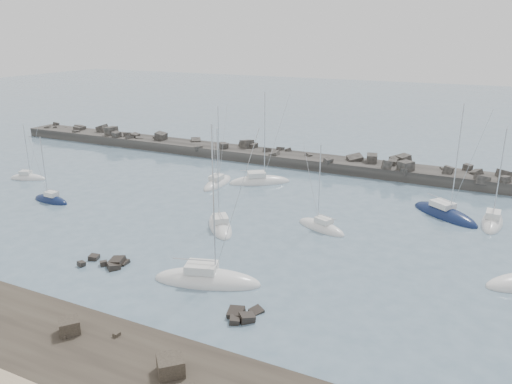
{
  "coord_description": "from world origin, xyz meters",
  "views": [
    {
      "loc": [
        30.86,
        -43.6,
        23.2
      ],
      "look_at": [
        3.69,
        12.0,
        3.03
      ],
      "focal_mm": 35.0,
      "sensor_mm": 36.0,
      "label": 1
    }
  ],
  "objects_px": {
    "sailboat_5": "(207,281)",
    "sailboat_1": "(51,200)",
    "sailboat_4": "(220,226)",
    "sailboat_6": "(445,215)",
    "sailboat_8": "(492,223)",
    "sailboat_7": "(321,228)",
    "sailboat_2": "(218,184)",
    "sailboat_3": "(259,182)",
    "sailboat_0": "(28,178)"
  },
  "relations": [
    {
      "from": "sailboat_6",
      "to": "sailboat_7",
      "type": "height_order",
      "value": "sailboat_6"
    },
    {
      "from": "sailboat_2",
      "to": "sailboat_7",
      "type": "height_order",
      "value": "sailboat_2"
    },
    {
      "from": "sailboat_5",
      "to": "sailboat_3",
      "type": "bearing_deg",
      "value": 106.9
    },
    {
      "from": "sailboat_7",
      "to": "sailboat_5",
      "type": "bearing_deg",
      "value": -107.15
    },
    {
      "from": "sailboat_1",
      "to": "sailboat_3",
      "type": "relative_size",
      "value": 0.66
    },
    {
      "from": "sailboat_3",
      "to": "sailboat_6",
      "type": "height_order",
      "value": "sailboat_6"
    },
    {
      "from": "sailboat_5",
      "to": "sailboat_0",
      "type": "bearing_deg",
      "value": 159.02
    },
    {
      "from": "sailboat_6",
      "to": "sailboat_7",
      "type": "distance_m",
      "value": 17.27
    },
    {
      "from": "sailboat_2",
      "to": "sailboat_6",
      "type": "xyz_separation_m",
      "value": [
        33.76,
        0.9,
        0.01
      ]
    },
    {
      "from": "sailboat_3",
      "to": "sailboat_4",
      "type": "xyz_separation_m",
      "value": [
        3.8,
        -19.08,
        -0.0
      ]
    },
    {
      "from": "sailboat_0",
      "to": "sailboat_3",
      "type": "xyz_separation_m",
      "value": [
        34.86,
        14.68,
        0.01
      ]
    },
    {
      "from": "sailboat_1",
      "to": "sailboat_2",
      "type": "distance_m",
      "value": 24.5
    },
    {
      "from": "sailboat_6",
      "to": "sailboat_8",
      "type": "bearing_deg",
      "value": -2.86
    },
    {
      "from": "sailboat_7",
      "to": "sailboat_8",
      "type": "xyz_separation_m",
      "value": [
        18.73,
        11.02,
        0.02
      ]
    },
    {
      "from": "sailboat_1",
      "to": "sailboat_7",
      "type": "height_order",
      "value": "sailboat_7"
    },
    {
      "from": "sailboat_0",
      "to": "sailboat_4",
      "type": "relative_size",
      "value": 0.73
    },
    {
      "from": "sailboat_0",
      "to": "sailboat_8",
      "type": "height_order",
      "value": "sailboat_8"
    },
    {
      "from": "sailboat_7",
      "to": "sailboat_8",
      "type": "bearing_deg",
      "value": 30.47
    },
    {
      "from": "sailboat_6",
      "to": "sailboat_0",
      "type": "bearing_deg",
      "value": -169.22
    },
    {
      "from": "sailboat_2",
      "to": "sailboat_6",
      "type": "relative_size",
      "value": 0.83
    },
    {
      "from": "sailboat_4",
      "to": "sailboat_5",
      "type": "distance_m",
      "value": 13.95
    },
    {
      "from": "sailboat_1",
      "to": "sailboat_4",
      "type": "height_order",
      "value": "sailboat_4"
    },
    {
      "from": "sailboat_5",
      "to": "sailboat_7",
      "type": "relative_size",
      "value": 1.47
    },
    {
      "from": "sailboat_0",
      "to": "sailboat_2",
      "type": "distance_m",
      "value": 31.31
    },
    {
      "from": "sailboat_3",
      "to": "sailboat_2",
      "type": "bearing_deg",
      "value": -147.39
    },
    {
      "from": "sailboat_1",
      "to": "sailboat_3",
      "type": "height_order",
      "value": "sailboat_3"
    },
    {
      "from": "sailboat_5",
      "to": "sailboat_7",
      "type": "bearing_deg",
      "value": 72.85
    },
    {
      "from": "sailboat_2",
      "to": "sailboat_3",
      "type": "distance_m",
      "value": 6.63
    },
    {
      "from": "sailboat_5",
      "to": "sailboat_1",
      "type": "bearing_deg",
      "value": 161.78
    },
    {
      "from": "sailboat_8",
      "to": "sailboat_3",
      "type": "bearing_deg",
      "value": 175.01
    },
    {
      "from": "sailboat_2",
      "to": "sailboat_7",
      "type": "xyz_separation_m",
      "value": [
        20.71,
        -10.4,
        0.0
      ]
    },
    {
      "from": "sailboat_2",
      "to": "sailboat_3",
      "type": "height_order",
      "value": "sailboat_3"
    },
    {
      "from": "sailboat_1",
      "to": "sailboat_2",
      "type": "bearing_deg",
      "value": 45.63
    },
    {
      "from": "sailboat_7",
      "to": "sailboat_4",
      "type": "bearing_deg",
      "value": -155.75
    },
    {
      "from": "sailboat_2",
      "to": "sailboat_3",
      "type": "relative_size",
      "value": 0.85
    },
    {
      "from": "sailboat_0",
      "to": "sailboat_6",
      "type": "distance_m",
      "value": 64.18
    },
    {
      "from": "sailboat_5",
      "to": "sailboat_6",
      "type": "xyz_separation_m",
      "value": [
        18.54,
        29.07,
        -0.01
      ]
    },
    {
      "from": "sailboat_0",
      "to": "sailboat_3",
      "type": "distance_m",
      "value": 37.83
    },
    {
      "from": "sailboat_4",
      "to": "sailboat_8",
      "type": "bearing_deg",
      "value": 28.21
    },
    {
      "from": "sailboat_5",
      "to": "sailboat_6",
      "type": "relative_size",
      "value": 1.04
    },
    {
      "from": "sailboat_1",
      "to": "sailboat_7",
      "type": "xyz_separation_m",
      "value": [
        37.84,
        7.12,
        -0.0
      ]
    },
    {
      "from": "sailboat_7",
      "to": "sailboat_8",
      "type": "height_order",
      "value": "sailboat_8"
    },
    {
      "from": "sailboat_7",
      "to": "sailboat_8",
      "type": "relative_size",
      "value": 0.87
    },
    {
      "from": "sailboat_1",
      "to": "sailboat_4",
      "type": "bearing_deg",
      "value": 4.34
    },
    {
      "from": "sailboat_1",
      "to": "sailboat_5",
      "type": "xyz_separation_m",
      "value": [
        32.36,
        -10.65,
        0.01
      ]
    },
    {
      "from": "sailboat_5",
      "to": "sailboat_2",
      "type": "bearing_deg",
      "value": 118.39
    },
    {
      "from": "sailboat_4",
      "to": "sailboat_6",
      "type": "height_order",
      "value": "sailboat_6"
    },
    {
      "from": "sailboat_0",
      "to": "sailboat_5",
      "type": "relative_size",
      "value": 0.59
    },
    {
      "from": "sailboat_0",
      "to": "sailboat_5",
      "type": "xyz_separation_m",
      "value": [
        44.51,
        -17.06,
        0.02
      ]
    },
    {
      "from": "sailboat_4",
      "to": "sailboat_7",
      "type": "height_order",
      "value": "sailboat_4"
    }
  ]
}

